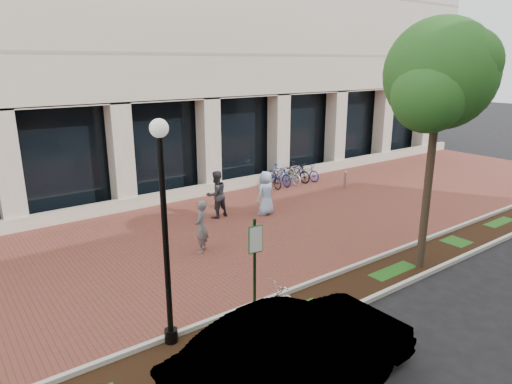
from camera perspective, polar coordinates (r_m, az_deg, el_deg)
ground at (r=15.94m, az=-2.82°, el=-4.98°), size 120.00×120.00×0.00m
brick_plaza at (r=15.94m, az=-2.82°, el=-4.96°), size 40.00×9.00×0.01m
planting_strip at (r=12.30m, az=11.24°, el=-11.91°), size 40.00×1.50×0.01m
curb_plaza_side at (r=12.73m, az=8.73°, el=-10.50°), size 40.00×0.12×0.12m
curb_street_side at (r=11.86m, az=13.99°, el=-12.92°), size 40.00×0.12×0.12m
parking_sign at (r=9.92m, az=-0.14°, el=-8.44°), size 0.34×0.07×2.52m
lamppost at (r=9.09m, az=-11.35°, el=-3.95°), size 0.36×0.36×4.70m
street_tree at (r=13.01m, az=21.93°, el=12.68°), size 3.45×2.87×6.83m
locked_bicycle at (r=10.32m, az=0.66°, el=-14.38°), size 1.83×0.68×0.95m
pedestrian_left at (r=14.10m, az=-6.88°, el=-4.32°), size 0.71×0.71×1.67m
pedestrian_mid at (r=17.16m, az=-4.99°, el=-0.31°), size 0.94×0.76×1.80m
pedestrian_right at (r=17.46m, az=1.23°, el=-0.12°), size 0.92×0.69×1.71m
bollard at (r=21.46m, az=11.06°, el=1.50°), size 0.12×0.12×0.86m
bike_rack_cluster at (r=22.09m, az=4.06°, el=2.25°), size 2.97×1.79×1.00m
sedan_near_curb at (r=8.45m, az=5.15°, el=-19.63°), size 4.81×1.79×1.57m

